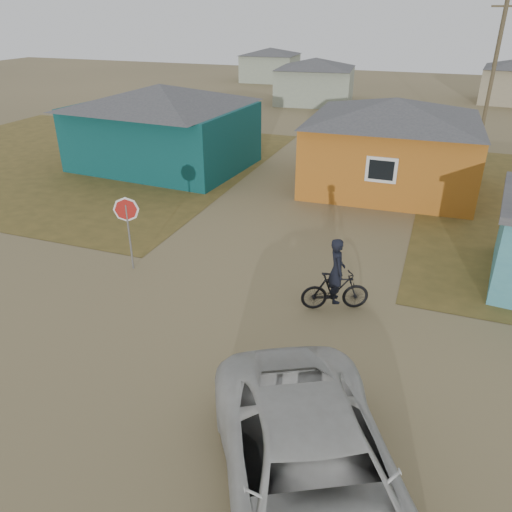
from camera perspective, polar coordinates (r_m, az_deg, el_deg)
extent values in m
plane|color=olive|center=(11.82, -6.58, -11.59)|extent=(120.00, 120.00, 0.00)
cube|color=brown|center=(29.01, -20.39, 10.46)|extent=(20.00, 18.00, 0.00)
cube|color=#0A3739|center=(25.91, -10.53, 13.29)|extent=(8.40, 6.54, 3.00)
pyramid|color=#3D3D40|center=(25.53, -10.92, 17.66)|extent=(8.93, 7.08, 1.00)
cube|color=#B1631B|center=(23.01, 15.10, 11.17)|extent=(7.21, 6.24, 3.00)
pyramid|color=#3D3D40|center=(22.59, 15.70, 15.92)|extent=(7.72, 6.76, 0.90)
cube|color=silver|center=(20.06, 14.13, 9.52)|extent=(1.20, 0.06, 1.00)
cube|color=black|center=(20.03, 14.12, 9.50)|extent=(0.95, 0.04, 0.75)
cube|color=gray|center=(43.85, 6.72, 18.74)|extent=(6.49, 5.60, 2.80)
pyramid|color=#3D3D40|center=(43.65, 6.85, 21.07)|extent=(7.04, 6.15, 0.80)
cube|color=gray|center=(57.54, 1.62, 20.68)|extent=(5.75, 5.28, 2.70)
pyramid|color=#3D3D40|center=(57.39, 1.65, 22.37)|extent=(6.28, 5.81, 0.70)
cylinder|color=brown|center=(30.43, 25.40, 18.05)|extent=(0.20, 0.20, 8.00)
cube|color=brown|center=(30.25, 26.72, 24.15)|extent=(1.40, 0.10, 0.10)
cylinder|color=brown|center=(46.40, 25.73, 20.16)|extent=(0.20, 0.20, 8.00)
cube|color=brown|center=(46.28, 26.60, 24.16)|extent=(1.40, 0.10, 0.10)
cylinder|color=gray|center=(15.50, -14.24, 2.06)|extent=(0.06, 0.06, 2.10)
imported|color=black|center=(13.39, 9.03, -3.93)|extent=(1.87, 1.19, 1.09)
imported|color=black|center=(13.09, 9.21, -1.63)|extent=(0.65, 0.77, 1.79)
imported|color=beige|center=(8.35, 6.65, -24.14)|extent=(5.21, 6.56, 1.66)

